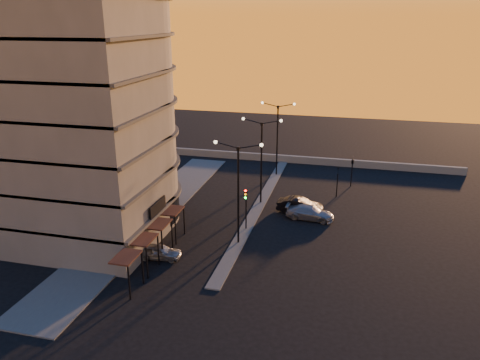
% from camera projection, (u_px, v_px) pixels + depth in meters
% --- Properties ---
extents(ground, '(120.00, 120.00, 0.00)m').
position_uv_depth(ground, '(238.00, 243.00, 42.48)').
color(ground, black).
rests_on(ground, ground).
extents(sidewalk_west, '(5.00, 40.00, 0.12)m').
position_uv_depth(sidewalk_west, '(150.00, 214.00, 48.54)').
color(sidewalk_west, '#51514E').
rests_on(sidewalk_west, ground).
extents(median, '(1.20, 36.00, 0.12)m').
position_uv_depth(median, '(261.00, 203.00, 51.62)').
color(median, '#51514E').
rests_on(median, ground).
extents(parapet, '(44.00, 0.50, 1.00)m').
position_uv_depth(parapet, '(298.00, 160.00, 65.66)').
color(parapet, slate).
rests_on(parapet, ground).
extents(building, '(14.35, 17.08, 25.00)m').
position_uv_depth(building, '(87.00, 106.00, 41.80)').
color(building, '#646158').
rests_on(building, ground).
extents(streetlamp_near, '(4.32, 0.32, 9.51)m').
position_uv_depth(streetlamp_near, '(238.00, 185.00, 40.64)').
color(streetlamp_near, black).
rests_on(streetlamp_near, ground).
extents(streetlamp_mid, '(4.32, 0.32, 9.51)m').
position_uv_depth(streetlamp_mid, '(261.00, 154.00, 49.79)').
color(streetlamp_mid, black).
rests_on(streetlamp_mid, ground).
extents(streetlamp_far, '(4.32, 0.32, 9.51)m').
position_uv_depth(streetlamp_far, '(277.00, 133.00, 58.95)').
color(streetlamp_far, black).
rests_on(streetlamp_far, ground).
extents(traffic_light_main, '(0.28, 0.44, 4.25)m').
position_uv_depth(traffic_light_main, '(246.00, 202.00, 44.16)').
color(traffic_light_main, black).
rests_on(traffic_light_main, ground).
extents(signal_east_a, '(0.13, 0.16, 3.60)m').
position_uv_depth(signal_east_a, '(337.00, 181.00, 52.82)').
color(signal_east_a, black).
rests_on(signal_east_a, ground).
extents(signal_east_b, '(0.42, 1.99, 3.60)m').
position_uv_depth(signal_east_b, '(353.00, 162.00, 55.75)').
color(signal_east_b, black).
rests_on(signal_east_b, ground).
extents(car_hatchback, '(3.88, 1.92, 1.27)m').
position_uv_depth(car_hatchback, '(159.00, 252.00, 39.60)').
color(car_hatchback, '#929699').
rests_on(car_hatchback, ground).
extents(car_sedan, '(4.88, 2.05, 1.57)m').
position_uv_depth(car_sedan, '(300.00, 206.00, 48.90)').
color(car_sedan, black).
rests_on(car_sedan, ground).
extents(car_wagon, '(4.97, 2.36, 1.40)m').
position_uv_depth(car_wagon, '(310.00, 213.00, 47.35)').
color(car_wagon, '#98999F').
rests_on(car_wagon, ground).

